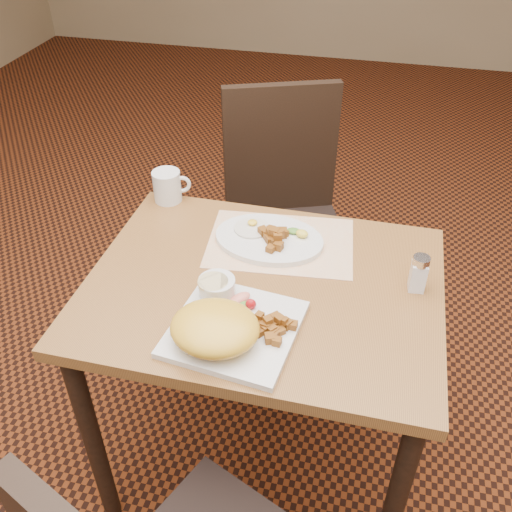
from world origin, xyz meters
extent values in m
plane|color=black|center=(0.00, 0.00, 0.00)|extent=(8.00, 8.00, 0.00)
cube|color=#905D2C|center=(0.00, 0.00, 0.73)|extent=(0.90, 0.70, 0.03)
cylinder|color=black|center=(-0.40, -0.30, 0.36)|extent=(0.05, 0.05, 0.71)
cylinder|color=black|center=(0.40, -0.30, 0.36)|extent=(0.05, 0.05, 0.71)
cylinder|color=black|center=(-0.40, 0.30, 0.36)|extent=(0.05, 0.05, 0.71)
cylinder|color=black|center=(0.40, 0.30, 0.36)|extent=(0.05, 0.05, 0.71)
cube|color=black|center=(-0.04, 0.60, 0.45)|extent=(0.55, 0.55, 0.05)
cylinder|color=black|center=(0.06, 0.83, 0.21)|extent=(0.04, 0.04, 0.42)
cylinder|color=black|center=(0.19, 0.50, 0.21)|extent=(0.04, 0.04, 0.42)
cylinder|color=black|center=(-0.28, 0.70, 0.21)|extent=(0.04, 0.04, 0.42)
cylinder|color=black|center=(-0.14, 0.36, 0.21)|extent=(0.04, 0.04, 0.42)
cube|color=black|center=(-0.12, 0.78, 0.72)|extent=(0.41, 0.19, 0.50)
cube|color=white|center=(0.01, 0.18, 0.75)|extent=(0.43, 0.32, 0.00)
cube|color=silver|center=(-0.03, -0.18, 0.76)|extent=(0.31, 0.31, 0.02)
ellipsoid|color=yellow|center=(-0.06, -0.23, 0.80)|extent=(0.20, 0.18, 0.07)
ellipsoid|color=yellow|center=(-0.03, -0.25, 0.78)|extent=(0.08, 0.07, 0.03)
ellipsoid|color=yellow|center=(-0.12, -0.20, 0.78)|extent=(0.08, 0.07, 0.03)
cylinder|color=silver|center=(-0.09, -0.09, 0.79)|extent=(0.09, 0.09, 0.05)
cylinder|color=beige|center=(-0.10, -0.10, 0.81)|extent=(0.07, 0.07, 0.01)
ellipsoid|color=#387223|center=(-0.02, -0.12, 0.77)|extent=(0.04, 0.03, 0.01)
ellipsoid|color=red|center=(0.00, -0.12, 0.78)|extent=(0.03, 0.02, 0.03)
ellipsoid|color=#F28C72|center=(-0.04, -0.10, 0.78)|extent=(0.06, 0.07, 0.02)
cylinder|color=white|center=(-0.08, 0.20, 0.77)|extent=(0.10, 0.10, 0.01)
ellipsoid|color=yellow|center=(-0.08, 0.22, 0.78)|extent=(0.03, 0.03, 0.01)
ellipsoid|color=#387223|center=(0.04, 0.21, 0.78)|extent=(0.04, 0.03, 0.01)
ellipsoid|color=yellow|center=(0.06, 0.20, 0.78)|extent=(0.04, 0.04, 0.02)
cube|color=white|center=(0.38, 0.07, 0.79)|extent=(0.04, 0.04, 0.08)
cylinder|color=silver|center=(0.38, 0.07, 0.84)|extent=(0.05, 0.05, 0.02)
cylinder|color=silver|center=(-0.38, 0.32, 0.80)|extent=(0.09, 0.09, 0.10)
torus|color=silver|center=(-0.33, 0.34, 0.80)|extent=(0.06, 0.03, 0.06)
cube|color=brown|center=(0.08, -0.18, 0.77)|extent=(0.03, 0.03, 0.02)
cube|color=brown|center=(0.04, -0.20, 0.77)|extent=(0.03, 0.03, 0.02)
cube|color=brown|center=(0.06, -0.21, 0.78)|extent=(0.03, 0.03, 0.02)
cube|color=brown|center=(0.05, -0.16, 0.77)|extent=(0.02, 0.02, 0.01)
cube|color=brown|center=(0.11, -0.16, 0.77)|extent=(0.02, 0.02, 0.02)
cube|color=brown|center=(0.05, -0.17, 0.77)|extent=(0.02, 0.02, 0.02)
cube|color=brown|center=(0.06, -0.14, 0.78)|extent=(0.03, 0.03, 0.02)
cube|color=brown|center=(0.05, -0.16, 0.77)|extent=(0.02, 0.02, 0.01)
cube|color=brown|center=(0.05, -0.18, 0.78)|extent=(0.03, 0.03, 0.02)
cube|color=brown|center=(0.09, -0.16, 0.78)|extent=(0.03, 0.03, 0.02)
cube|color=brown|center=(0.07, -0.16, 0.79)|extent=(0.03, 0.03, 0.02)
cube|color=brown|center=(0.06, -0.15, 0.77)|extent=(0.02, 0.02, 0.02)
cube|color=brown|center=(0.07, -0.19, 0.77)|extent=(0.02, 0.02, 0.02)
cube|color=brown|center=(0.06, -0.18, 0.78)|extent=(0.03, 0.03, 0.02)
cube|color=brown|center=(0.00, -0.17, 0.78)|extent=(0.03, 0.03, 0.02)
cube|color=brown|center=(0.08, -0.22, 0.78)|extent=(0.02, 0.02, 0.02)
cube|color=brown|center=(0.07, -0.16, 0.77)|extent=(0.02, 0.02, 0.02)
cube|color=brown|center=(0.07, -0.18, 0.77)|extent=(0.03, 0.03, 0.02)
cube|color=brown|center=(0.05, -0.17, 0.79)|extent=(0.03, 0.03, 0.02)
cube|color=brown|center=(0.03, -0.18, 0.78)|extent=(0.03, 0.03, 0.02)
cube|color=brown|center=(0.08, -0.16, 0.79)|extent=(0.02, 0.02, 0.02)
cube|color=brown|center=(0.03, -0.19, 0.77)|extent=(0.02, 0.02, 0.02)
cube|color=brown|center=(0.05, -0.18, 0.78)|extent=(0.03, 0.02, 0.02)
cube|color=brown|center=(0.03, -0.16, 0.79)|extent=(0.02, 0.02, 0.02)
cube|color=brown|center=(0.01, -0.18, 0.78)|extent=(0.03, 0.03, 0.02)
cube|color=brown|center=(-0.02, 0.19, 0.78)|extent=(0.02, 0.02, 0.02)
cube|color=brown|center=(-0.01, 0.16, 0.78)|extent=(0.03, 0.03, 0.02)
cube|color=brown|center=(0.01, 0.14, 0.80)|extent=(0.03, 0.03, 0.02)
cube|color=brown|center=(0.01, 0.16, 0.80)|extent=(0.03, 0.03, 0.02)
cube|color=brown|center=(-0.01, 0.15, 0.78)|extent=(0.03, 0.03, 0.02)
cube|color=brown|center=(-0.01, 0.11, 0.78)|extent=(0.03, 0.03, 0.02)
cube|color=brown|center=(-0.01, 0.14, 0.78)|extent=(0.03, 0.03, 0.02)
cube|color=brown|center=(-0.04, 0.18, 0.78)|extent=(0.03, 0.03, 0.02)
cube|color=brown|center=(0.01, 0.19, 0.78)|extent=(0.03, 0.03, 0.02)
cube|color=brown|center=(0.01, 0.12, 0.78)|extent=(0.03, 0.03, 0.02)
cube|color=brown|center=(-0.03, 0.20, 0.78)|extent=(0.02, 0.02, 0.02)
cube|color=brown|center=(-0.01, 0.16, 0.78)|extent=(0.03, 0.04, 0.02)
cube|color=brown|center=(-0.01, 0.16, 0.80)|extent=(0.03, 0.03, 0.02)
cube|color=brown|center=(-0.03, 0.17, 0.78)|extent=(0.03, 0.03, 0.02)
cube|color=brown|center=(-0.01, 0.16, 0.78)|extent=(0.03, 0.03, 0.02)
cube|color=brown|center=(-0.02, 0.16, 0.80)|extent=(0.03, 0.03, 0.02)
cube|color=brown|center=(0.01, 0.19, 0.78)|extent=(0.03, 0.03, 0.02)
cube|color=brown|center=(-0.02, 0.16, 0.78)|extent=(0.03, 0.03, 0.02)
camera|label=1|loc=(0.24, -1.08, 1.69)|focal=40.00mm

